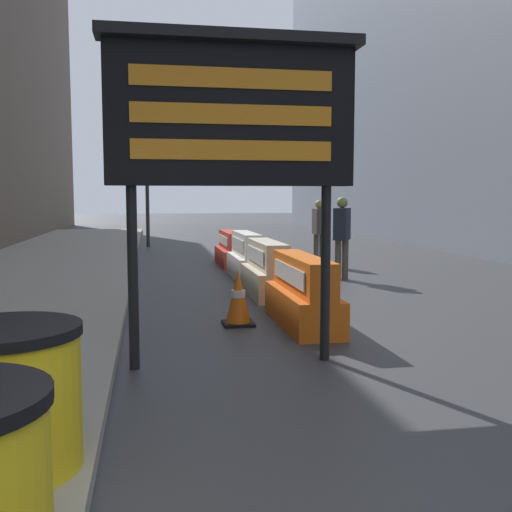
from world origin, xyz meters
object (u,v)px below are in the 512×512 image
jersey_barrier_cream (267,272)px  traffic_cone_far (260,255)px  pedestrian_worker (319,227)px  barrel_drum_middle (4,398)px  traffic_cone_mid (249,257)px  jersey_barrier_white (246,258)px  traffic_light_near_curb (147,151)px  message_board (231,115)px  traffic_cone_near (238,298)px  jersey_barrier_red_striped (231,251)px  jersey_barrier_orange_far (302,295)px  pedestrian_passerby (342,231)px

jersey_barrier_cream → traffic_cone_far: jersey_barrier_cream is taller
pedestrian_worker → barrel_drum_middle: bearing=-25.3°
traffic_cone_mid → traffic_cone_far: size_ratio=1.09×
jersey_barrier_white → traffic_light_near_curb: size_ratio=0.43×
message_board → traffic_cone_near: bearing=79.7°
jersey_barrier_cream → traffic_light_near_curb: (-1.98, 10.39, 2.75)m
message_board → traffic_cone_mid: 7.83m
jersey_barrier_cream → traffic_light_near_curb: traffic_light_near_curb is taller
jersey_barrier_white → traffic_cone_near: jersey_barrier_white is taller
message_board → jersey_barrier_red_striped: size_ratio=1.61×
jersey_barrier_cream → jersey_barrier_red_striped: bearing=90.0°
traffic_cone_mid → jersey_barrier_orange_far: bearing=-92.5°
jersey_barrier_cream → traffic_cone_near: (-0.82, -2.23, -0.05)m
jersey_barrier_orange_far → traffic_cone_far: (0.61, 6.37, -0.10)m
jersey_barrier_orange_far → jersey_barrier_red_striped: bearing=90.0°
pedestrian_worker → pedestrian_passerby: (-0.25, -2.49, 0.04)m
pedestrian_passerby → jersey_barrier_red_striped: bearing=64.9°
traffic_cone_near → traffic_cone_far: 6.38m
traffic_cone_far → traffic_light_near_curb: (-2.60, 6.41, 2.86)m
message_board → jersey_barrier_cream: (1.15, 4.05, -2.04)m
message_board → jersey_barrier_orange_far: size_ratio=1.59×
traffic_cone_mid → traffic_cone_near: bearing=-100.8°
traffic_cone_far → traffic_light_near_curb: 7.48m
message_board → traffic_cone_far: 8.50m
jersey_barrier_red_striped → traffic_light_near_curb: traffic_light_near_curb is taller
jersey_barrier_white → traffic_light_near_curb: bearing=103.6°
pedestrian_worker → jersey_barrier_white: bearing=-47.2°
jersey_barrier_red_striped → traffic_cone_mid: size_ratio=2.95×
jersey_barrier_orange_far → jersey_barrier_cream: jersey_barrier_cream is taller
barrel_drum_middle → jersey_barrier_white: bearing=72.1°
message_board → traffic_cone_far: (1.76, 8.03, -2.14)m
jersey_barrier_cream → jersey_barrier_orange_far: bearing=-90.0°
jersey_barrier_white → jersey_barrier_red_striped: bearing=90.0°
jersey_barrier_cream → jersey_barrier_red_striped: 4.51m
traffic_cone_near → message_board: bearing=-100.3°
barrel_drum_middle → message_board: bearing=55.3°
jersey_barrier_cream → jersey_barrier_white: bearing=90.0°
pedestrian_worker → jersey_barrier_red_striped: bearing=-99.6°
traffic_light_near_curb → pedestrian_passerby: 9.78m
traffic_cone_far → traffic_light_near_curb: bearing=112.0°
barrel_drum_middle → pedestrian_worker: pedestrian_worker is taller
traffic_cone_mid → pedestrian_passerby: bearing=-46.3°
jersey_barrier_orange_far → jersey_barrier_white: size_ratio=1.06×
jersey_barrier_orange_far → jersey_barrier_cream: bearing=90.0°
jersey_barrier_cream → traffic_cone_far: (0.61, 3.98, -0.10)m
traffic_cone_far → message_board: bearing=-102.4°
traffic_light_near_curb → jersey_barrier_red_striped: bearing=-71.4°
pedestrian_worker → message_board: bearing=-22.2°
message_board → pedestrian_worker: 8.97m
traffic_cone_near → pedestrian_passerby: size_ratio=0.43×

